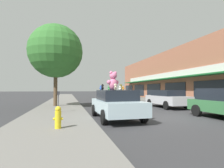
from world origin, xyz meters
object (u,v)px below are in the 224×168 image
Objects in this scene: teddy_bear_purple at (111,87)px; teddy_bear_white at (120,88)px; teddy_bear_blue at (101,88)px; teddy_bear_orange at (123,88)px; teddy_bear_black at (103,87)px; parked_car_far_center at (167,98)px; teddy_bear_green at (109,88)px; street_tree at (56,51)px; fire_hydrant at (58,117)px; teddy_bear_cream at (115,87)px; parking_meter at (58,99)px; teddy_bear_giant at (113,81)px; plush_art_car at (116,104)px; teddy_bear_yellow at (121,87)px.

teddy_bear_purple reaches higher than teddy_bear_white.
teddy_bear_blue is 1.20× the size of teddy_bear_orange.
parked_car_far_center is at bearing 147.62° from teddy_bear_black.
teddy_bear_blue is (-0.40, 0.26, 0.02)m from teddy_bear_green.
street_tree is 9.92m from fire_hydrant.
teddy_bear_cream is at bearing 37.34° from teddy_bear_purple.
parking_meter is at bearing 92.84° from fire_hydrant.
parking_meter is at bearing -166.38° from parked_car_far_center.
teddy_bear_black reaches higher than parking_meter.
street_tree is (-3.97, 6.34, 3.17)m from teddy_bear_orange.
teddy_bear_orange is at bearing 163.19° from teddy_bear_cream.
teddy_bear_giant is 0.94m from teddy_bear_white.
teddy_bear_orange is (0.49, 0.30, 0.82)m from plush_art_car.
street_tree reaches higher than teddy_bear_blue.
teddy_bear_cream reaches higher than teddy_bear_white.
street_tree is at bearing -49.42° from teddy_bear_yellow.
teddy_bear_orange is 0.05× the size of parked_car_far_center.
teddy_bear_white is (0.18, -0.22, -0.06)m from teddy_bear_cream.
teddy_bear_giant is at bearing -144.09° from parked_car_far_center.
teddy_bear_yellow reaches higher than teddy_bear_blue.
teddy_bear_white is 3.43m from fire_hydrant.
teddy_bear_black is 1.23× the size of teddy_bear_blue.
teddy_bear_black is 3.67m from fire_hydrant.
teddy_bear_black is 1.53× the size of teddy_bear_white.
plush_art_car is at bearing -175.20° from teddy_bear_cream.
teddy_bear_blue is 7.22m from parked_car_far_center.
teddy_bear_black is 0.52m from teddy_bear_green.
fire_hydrant is (-2.17, -3.32, -1.09)m from teddy_bear_blue.
teddy_bear_black is at bearing -37.64° from parking_meter.
plush_art_car is 1.46m from teddy_bear_blue.
teddy_bear_giant is 0.23× the size of parked_car_far_center.
teddy_bear_white is 0.03× the size of street_tree.
teddy_bear_green is (0.42, 0.31, -0.05)m from teddy_bear_black.
fire_hydrant is (-2.64, -1.87, -1.12)m from teddy_bear_cream.
teddy_bear_orange is 4.09m from parking_meter.
teddy_bear_purple is at bearing 158.02° from teddy_bear_black.
fire_hydrant is at bearing -141.63° from plush_art_car.
parked_car_far_center is 5.67× the size of fire_hydrant.
teddy_bear_cream is at bearing 113.80° from teddy_bear_orange.
parked_car_far_center is 3.53× the size of parking_meter.
street_tree is (-3.26, 5.88, 3.17)m from teddy_bear_green.
teddy_bear_giant is 0.15× the size of street_tree.
teddy_bear_white is at bearing 56.73° from teddy_bear_black.
teddy_bear_cream is 1.58× the size of teddy_bear_white.
teddy_bear_yellow is at bearing 175.04° from teddy_bear_cream.
teddy_bear_green is 0.48m from teddy_bear_blue.
teddy_bear_orange is 4.32m from fire_hydrant.
plush_art_car is 0.95× the size of parked_car_far_center.
street_tree is (-3.48, 6.65, 3.99)m from plush_art_car.
teddy_bear_white is at bearing 63.74° from teddy_bear_cream.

